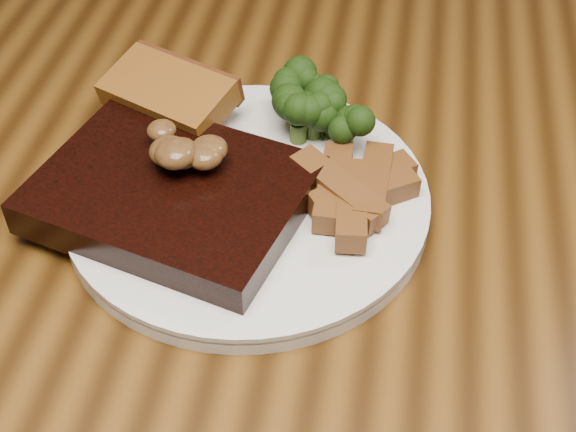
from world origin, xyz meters
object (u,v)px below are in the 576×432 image
object	(u,v)px
dining_table	(311,325)
potato_wedges	(349,186)
plate	(248,202)
steak	(172,194)
chair_far	(256,23)
garlic_bread	(170,113)

from	to	relation	value
dining_table	potato_wedges	world-z (taller)	potato_wedges
dining_table	plate	world-z (taller)	plate
dining_table	steak	xyz separation A→B (m)	(-0.10, 0.01, 0.12)
chair_far	steak	bearing A→B (deg)	99.18
steak	plate	bearing A→B (deg)	38.21
chair_far	garlic_bread	size ratio (longest dim) A/B	9.35
garlic_bread	potato_wedges	xyz separation A→B (m)	(0.15, -0.06, 0.00)
steak	garlic_bread	world-z (taller)	steak
chair_far	garlic_bread	world-z (taller)	chair_far
garlic_bread	potato_wedges	bearing A→B (deg)	0.13
plate	potato_wedges	xyz separation A→B (m)	(0.07, 0.01, 0.02)
dining_table	garlic_bread	world-z (taller)	garlic_bread
plate	dining_table	bearing A→B (deg)	-28.96
steak	potato_wedges	xyz separation A→B (m)	(0.12, 0.03, -0.00)
dining_table	chair_far	xyz separation A→B (m)	(-0.18, 0.66, -0.14)
potato_wedges	garlic_bread	bearing A→B (deg)	156.87
chair_far	steak	world-z (taller)	chair_far
dining_table	potato_wedges	xyz separation A→B (m)	(0.02, 0.04, 0.12)
dining_table	garlic_bread	xyz separation A→B (m)	(-0.13, 0.10, 0.12)
plate	potato_wedges	distance (m)	0.08
dining_table	garlic_bread	distance (m)	0.20
dining_table	chair_far	bearing A→B (deg)	104.96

